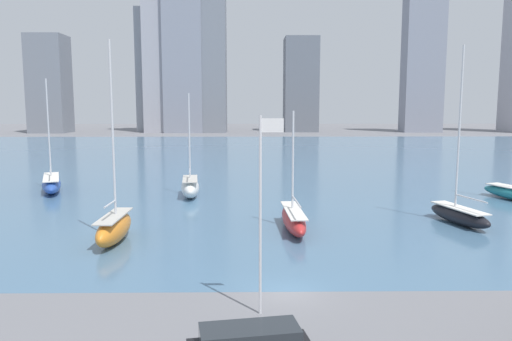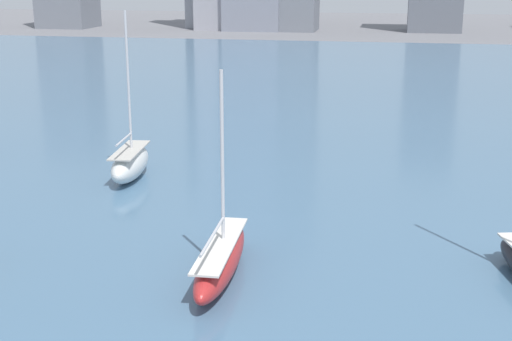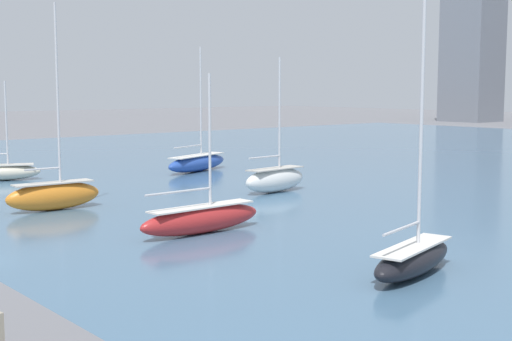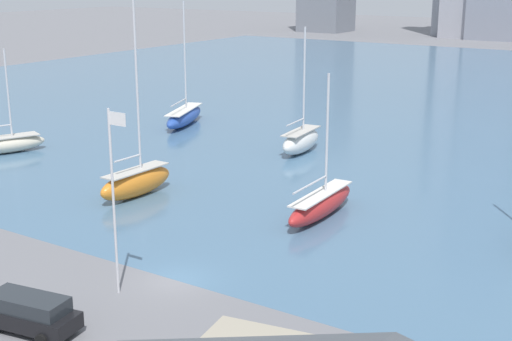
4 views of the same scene
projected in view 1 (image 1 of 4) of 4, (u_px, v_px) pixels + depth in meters
The scene contains 9 objects.
ground_plane at pixel (287, 292), 29.21m from camera, with size 500.00×500.00×0.00m, color slate.
harbor_water at pixel (260, 160), 98.59m from camera, with size 180.00×140.00×0.00m.
flag_pole at pixel (262, 208), 25.46m from camera, with size 1.24×0.14×10.37m.
distant_city_skyline at pixel (273, 59), 191.44m from camera, with size 196.25×19.85×74.41m.
sailboat_orange at pixel (114, 227), 39.57m from camera, with size 2.00×7.57×15.86m.
sailboat_white at pixel (190, 187), 59.00m from camera, with size 2.87×7.53×12.18m.
sailboat_red at pixel (293, 219), 43.41m from camera, with size 2.12×9.54×10.35m.
sailboat_black at pixel (459, 214), 45.67m from camera, with size 3.88×8.18×16.15m.
sailboat_blue at pixel (51, 183), 62.74m from camera, with size 5.88×10.81×14.06m.
Camera 1 is at (-2.22, -27.98, 10.93)m, focal length 35.00 mm.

